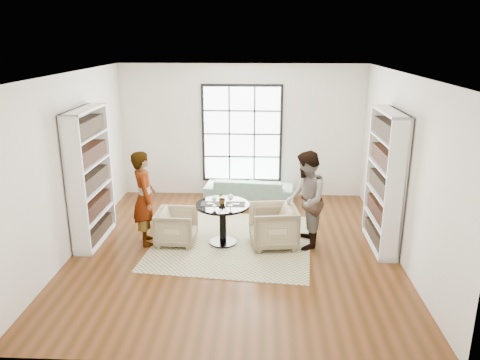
{
  "coord_description": "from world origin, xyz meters",
  "views": [
    {
      "loc": [
        0.44,
        -7.44,
        3.57
      ],
      "look_at": [
        0.08,
        0.4,
        1.15
      ],
      "focal_mm": 35.0,
      "sensor_mm": 36.0,
      "label": 1
    }
  ],
  "objects_px": {
    "wine_glass_right": "(231,197)",
    "person_left": "(144,198)",
    "armchair_left": "(177,227)",
    "pedestal_table": "(223,215)",
    "armchair_right": "(273,226)",
    "person_right": "(306,200)",
    "sofa": "(249,190)",
    "wine_glass_left": "(214,199)",
    "flower_centerpiece": "(222,198)"
  },
  "relations": [
    {
      "from": "pedestal_table",
      "to": "sofa",
      "type": "distance_m",
      "value": 2.27
    },
    {
      "from": "sofa",
      "to": "person_right",
      "type": "xyz_separation_m",
      "value": [
        1.03,
        -2.25,
        0.58
      ]
    },
    {
      "from": "pedestal_table",
      "to": "flower_centerpiece",
      "type": "bearing_deg",
      "value": 98.73
    },
    {
      "from": "armchair_left",
      "to": "person_right",
      "type": "distance_m",
      "value": 2.33
    },
    {
      "from": "armchair_left",
      "to": "flower_centerpiece",
      "type": "relative_size",
      "value": 3.4
    },
    {
      "from": "person_right",
      "to": "wine_glass_right",
      "type": "xyz_separation_m",
      "value": [
        -1.29,
        -0.06,
        0.05
      ]
    },
    {
      "from": "armchair_left",
      "to": "person_right",
      "type": "relative_size",
      "value": 0.4
    },
    {
      "from": "wine_glass_left",
      "to": "flower_centerpiece",
      "type": "xyz_separation_m",
      "value": [
        0.13,
        0.14,
        -0.03
      ]
    },
    {
      "from": "person_left",
      "to": "wine_glass_right",
      "type": "height_order",
      "value": "person_left"
    },
    {
      "from": "sofa",
      "to": "wine_glass_left",
      "type": "bearing_deg",
      "value": 82.12
    },
    {
      "from": "pedestal_table",
      "to": "flower_centerpiece",
      "type": "height_order",
      "value": "flower_centerpiece"
    },
    {
      "from": "person_right",
      "to": "flower_centerpiece",
      "type": "relative_size",
      "value": 8.42
    },
    {
      "from": "wine_glass_right",
      "to": "person_left",
      "type": "bearing_deg",
      "value": 177.37
    },
    {
      "from": "armchair_left",
      "to": "flower_centerpiece",
      "type": "distance_m",
      "value": 0.98
    },
    {
      "from": "flower_centerpiece",
      "to": "wine_glass_left",
      "type": "bearing_deg",
      "value": -131.36
    },
    {
      "from": "wine_glass_right",
      "to": "flower_centerpiece",
      "type": "bearing_deg",
      "value": 140.79
    },
    {
      "from": "person_left",
      "to": "pedestal_table",
      "type": "bearing_deg",
      "value": -108.53
    },
    {
      "from": "armchair_right",
      "to": "flower_centerpiece",
      "type": "relative_size",
      "value": 3.96
    },
    {
      "from": "pedestal_table",
      "to": "sofa",
      "type": "height_order",
      "value": "pedestal_table"
    },
    {
      "from": "armchair_right",
      "to": "person_right",
      "type": "xyz_separation_m",
      "value": [
        0.55,
        -0.0,
        0.49
      ]
    },
    {
      "from": "pedestal_table",
      "to": "armchair_left",
      "type": "bearing_deg",
      "value": -178.6
    },
    {
      "from": "wine_glass_left",
      "to": "flower_centerpiece",
      "type": "bearing_deg",
      "value": 48.64
    },
    {
      "from": "person_left",
      "to": "wine_glass_left",
      "type": "relative_size",
      "value": 9.34
    },
    {
      "from": "person_right",
      "to": "sofa",
      "type": "bearing_deg",
      "value": -153.71
    },
    {
      "from": "armchair_right",
      "to": "person_right",
      "type": "distance_m",
      "value": 0.74
    },
    {
      "from": "wine_glass_left",
      "to": "sofa",
      "type": "bearing_deg",
      "value": 76.98
    },
    {
      "from": "sofa",
      "to": "person_left",
      "type": "xyz_separation_m",
      "value": [
        -1.78,
        -2.24,
        0.56
      ]
    },
    {
      "from": "pedestal_table",
      "to": "wine_glass_left",
      "type": "xyz_separation_m",
      "value": [
        -0.13,
        -0.11,
        0.34
      ]
    },
    {
      "from": "pedestal_table",
      "to": "person_left",
      "type": "relative_size",
      "value": 0.56
    },
    {
      "from": "pedestal_table",
      "to": "armchair_right",
      "type": "xyz_separation_m",
      "value": [
        0.89,
        -0.03,
        -0.18
      ]
    },
    {
      "from": "armchair_left",
      "to": "person_left",
      "type": "distance_m",
      "value": 0.76
    },
    {
      "from": "pedestal_table",
      "to": "wine_glass_right",
      "type": "height_order",
      "value": "wine_glass_right"
    },
    {
      "from": "pedestal_table",
      "to": "wine_glass_right",
      "type": "distance_m",
      "value": 0.4
    },
    {
      "from": "sofa",
      "to": "armchair_right",
      "type": "xyz_separation_m",
      "value": [
        0.48,
        -2.25,
        0.08
      ]
    },
    {
      "from": "armchair_left",
      "to": "person_left",
      "type": "bearing_deg",
      "value": 91.72
    },
    {
      "from": "pedestal_table",
      "to": "person_right",
      "type": "bearing_deg",
      "value": -1.19
    },
    {
      "from": "flower_centerpiece",
      "to": "sofa",
      "type": "bearing_deg",
      "value": 79.33
    },
    {
      "from": "armchair_right",
      "to": "flower_centerpiece",
      "type": "bearing_deg",
      "value": -102.16
    },
    {
      "from": "sofa",
      "to": "person_left",
      "type": "relative_size",
      "value": 1.14
    },
    {
      "from": "pedestal_table",
      "to": "wine_glass_left",
      "type": "distance_m",
      "value": 0.38
    },
    {
      "from": "sofa",
      "to": "armchair_left",
      "type": "xyz_separation_m",
      "value": [
        -1.23,
        -2.24,
        0.03
      ]
    },
    {
      "from": "armchair_left",
      "to": "person_left",
      "type": "xyz_separation_m",
      "value": [
        -0.55,
        0.0,
        0.53
      ]
    },
    {
      "from": "pedestal_table",
      "to": "wine_glass_left",
      "type": "height_order",
      "value": "wine_glass_left"
    },
    {
      "from": "wine_glass_right",
      "to": "wine_glass_left",
      "type": "bearing_deg",
      "value": -175.66
    },
    {
      "from": "person_right",
      "to": "wine_glass_left",
      "type": "bearing_deg",
      "value": -85.41
    },
    {
      "from": "wine_glass_left",
      "to": "wine_glass_right",
      "type": "bearing_deg",
      "value": 4.34
    },
    {
      "from": "pedestal_table",
      "to": "armchair_left",
      "type": "xyz_separation_m",
      "value": [
        -0.82,
        -0.02,
        -0.23
      ]
    },
    {
      "from": "pedestal_table",
      "to": "sofa",
      "type": "relative_size",
      "value": 0.49
    },
    {
      "from": "pedestal_table",
      "to": "flower_centerpiece",
      "type": "distance_m",
      "value": 0.31
    },
    {
      "from": "pedestal_table",
      "to": "wine_glass_right",
      "type": "bearing_deg",
      "value": -31.61
    }
  ]
}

